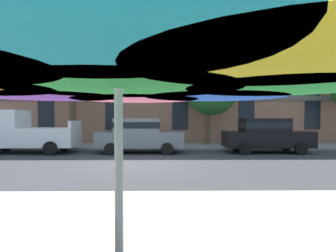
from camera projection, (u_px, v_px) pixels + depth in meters
ground_plane at (133, 164)px, 11.00m from camera, size 120.00×120.00×0.00m
sidewalk_far at (145, 146)px, 17.80m from camera, size 56.00×3.60×0.12m
apartment_building at (151, 32)px, 25.73m from camera, size 46.69×12.08×19.20m
pickup_white at (22, 133)px, 14.60m from camera, size 5.10×2.12×2.20m
sedan_gray at (139, 134)px, 14.68m from camera, size 4.40×1.98×1.78m
sedan_black at (266, 134)px, 14.76m from camera, size 4.40×1.98×1.78m
street_tree_left at (71, 81)px, 17.42m from camera, size 2.62×2.73×5.29m
street_tree_middle at (210, 89)px, 18.09m from camera, size 3.44×3.44×5.40m
patio_umbrella at (118, 54)px, 1.96m from camera, size 3.68×3.68×2.53m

